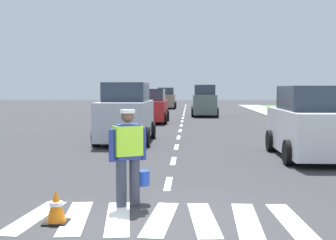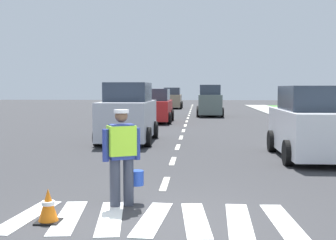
% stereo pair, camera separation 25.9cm
% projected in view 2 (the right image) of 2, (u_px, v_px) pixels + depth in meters
% --- Properties ---
extents(ground_plane, '(96.00, 96.00, 0.00)m').
position_uv_depth(ground_plane, '(187.00, 121.00, 27.88)').
color(ground_plane, '#333335').
extents(crosswalk_stripes, '(4.50, 1.93, 0.01)m').
position_uv_depth(crosswalk_stripes, '(153.00, 219.00, 7.08)').
color(crosswalk_stripes, white).
rests_on(crosswalk_stripes, ground).
extents(lane_center_line, '(0.14, 46.40, 0.01)m').
position_uv_depth(lane_center_line, '(188.00, 117.00, 32.06)').
color(lane_center_line, silver).
rests_on(lane_center_line, ground).
extents(road_worker, '(0.66, 0.58, 1.67)m').
position_uv_depth(road_worker, '(123.00, 152.00, 7.81)').
color(road_worker, '#383D4C').
rests_on(road_worker, ground).
extents(traffic_cone_near, '(0.36, 0.36, 0.52)m').
position_uv_depth(traffic_cone_near, '(48.00, 206.00, 6.87)').
color(traffic_cone_near, black).
rests_on(traffic_cone_near, ground).
extents(car_oncoming_second, '(2.05, 4.30, 1.98)m').
position_uv_depth(car_oncoming_second, '(155.00, 107.00, 26.84)').
color(car_oncoming_second, red).
rests_on(car_oncoming_second, ground).
extents(car_oncoming_lead, '(1.99, 4.29, 2.23)m').
position_uv_depth(car_oncoming_lead, '(128.00, 114.00, 17.14)').
color(car_oncoming_lead, silver).
rests_on(car_oncoming_lead, ground).
extents(car_outgoing_far, '(1.88, 3.94, 2.25)m').
position_uv_depth(car_outgoing_far, '(210.00, 102.00, 32.63)').
color(car_outgoing_far, slate).
rests_on(car_outgoing_far, ground).
extents(car_parked_curbside, '(1.89, 4.31, 2.10)m').
position_uv_depth(car_parked_curbside, '(309.00, 125.00, 13.12)').
color(car_parked_curbside, silver).
rests_on(car_parked_curbside, ground).
extents(car_oncoming_third, '(1.97, 3.98, 2.06)m').
position_uv_depth(car_oncoming_third, '(172.00, 99.00, 44.87)').
color(car_oncoming_third, gray).
rests_on(car_oncoming_third, ground).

